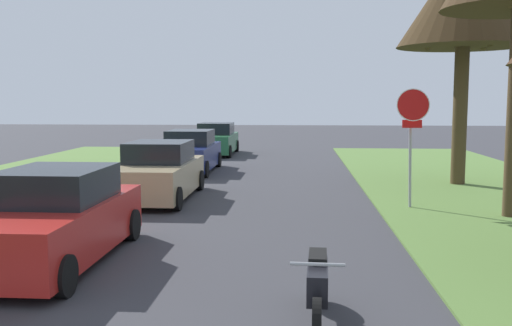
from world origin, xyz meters
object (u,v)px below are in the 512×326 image
at_px(parked_sedan_navy, 190,153).
at_px(parked_sedan_green, 216,140).
at_px(stop_sign_far, 412,122).
at_px(parked_motorcycle, 317,287).
at_px(parked_sedan_red, 53,220).
at_px(parked_sedan_tan, 158,173).

xyz_separation_m(parked_sedan_navy, parked_sedan_green, (0.02, 6.96, 0.00)).
xyz_separation_m(stop_sign_far, parked_motorcycle, (-2.58, -7.75, -1.70)).
bearing_deg(parked_motorcycle, parked_sedan_red, 150.29).
height_order(stop_sign_far, parked_sedan_tan, stop_sign_far).
bearing_deg(parked_sedan_green, parked_sedan_red, -90.06).
relative_size(stop_sign_far, parked_sedan_navy, 0.67).
bearing_deg(parked_sedan_navy, parked_sedan_tan, -87.54).
relative_size(stop_sign_far, parked_motorcycle, 1.44).
height_order(stop_sign_far, parked_sedan_green, stop_sign_far).
bearing_deg(parked_sedan_red, parked_sedan_green, 89.94).
bearing_deg(parked_sedan_navy, stop_sign_far, -45.64).
bearing_deg(parked_sedan_tan, stop_sign_far, -8.79).
bearing_deg(parked_sedan_tan, parked_sedan_navy, 92.46).
relative_size(parked_sedan_tan, parked_motorcycle, 2.15).
distance_m(parked_sedan_tan, parked_sedan_navy, 6.05).
height_order(parked_sedan_red, parked_sedan_navy, same).
relative_size(parked_sedan_red, parked_sedan_tan, 1.00).
relative_size(parked_sedan_red, parked_sedan_green, 1.00).
relative_size(stop_sign_far, parked_sedan_green, 0.67).
height_order(parked_sedan_green, parked_motorcycle, parked_sedan_green).
height_order(parked_sedan_red, parked_sedan_tan, same).
bearing_deg(parked_sedan_green, parked_sedan_navy, -90.15).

